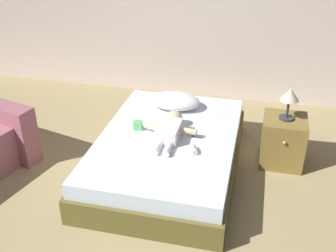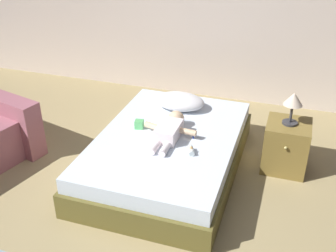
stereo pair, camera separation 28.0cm
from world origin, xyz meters
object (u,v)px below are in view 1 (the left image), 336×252
at_px(baby, 170,129).
at_px(lamp, 290,97).
at_px(pillow, 175,101).
at_px(toothbrush, 193,133).
at_px(baby_bottle, 194,149).
at_px(toy_block, 138,125).
at_px(bed, 168,153).
at_px(nightstand, 283,141).

distance_m(baby, lamp, 1.14).
height_order(baby, lamp, lamp).
xyz_separation_m(pillow, baby, (0.09, -0.58, -0.01)).
height_order(toothbrush, baby_bottle, baby_bottle).
bearing_deg(toy_block, lamp, 13.65).
relative_size(bed, pillow, 3.64).
bearing_deg(pillow, nightstand, -10.04).
xyz_separation_m(toothbrush, nightstand, (0.84, 0.29, -0.14)).
distance_m(pillow, toothbrush, 0.57).
distance_m(pillow, toy_block, 0.58).
bearing_deg(toy_block, baby, -8.09).
bearing_deg(pillow, baby_bottle, -66.45).
xyz_separation_m(nightstand, toy_block, (-1.36, -0.33, 0.17)).
bearing_deg(pillow, baby, -81.61).
distance_m(pillow, nightstand, 1.16).
relative_size(lamp, toy_block, 3.41).
relative_size(toothbrush, baby_bottle, 1.11).
bearing_deg(baby, baby_bottle, -40.84).
xyz_separation_m(baby, baby_bottle, (0.27, -0.23, -0.04)).
height_order(pillow, baby_bottle, pillow).
height_order(pillow, baby, same).
distance_m(toothbrush, nightstand, 0.90).
bearing_deg(toy_block, nightstand, 13.64).
bearing_deg(lamp, baby, -160.06).
height_order(bed, lamp, lamp).
distance_m(baby, toothbrush, 0.22).
bearing_deg(lamp, toy_block, -166.35).
distance_m(lamp, baby_bottle, 1.03).
xyz_separation_m(bed, toothbrush, (0.22, 0.09, 0.20)).
distance_m(toothbrush, baby_bottle, 0.32).
xyz_separation_m(nightstand, baby_bottle, (-0.77, -0.61, 0.16)).
distance_m(bed, nightstand, 1.13).
relative_size(baby, lamp, 2.05).
bearing_deg(toy_block, bed, -9.19).
xyz_separation_m(bed, lamp, (1.06, 0.38, 0.53)).
xyz_separation_m(nightstand, lamp, (0.00, 0.00, 0.47)).
xyz_separation_m(pillow, baby_bottle, (0.35, -0.81, -0.05)).
height_order(baby, baby_bottle, baby).
xyz_separation_m(pillow, lamp, (1.12, -0.20, 0.25)).
bearing_deg(bed, toy_block, 170.81).
xyz_separation_m(baby, toy_block, (-0.32, 0.05, -0.03)).
xyz_separation_m(pillow, nightstand, (1.12, -0.20, -0.21)).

